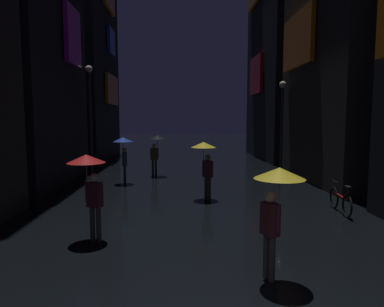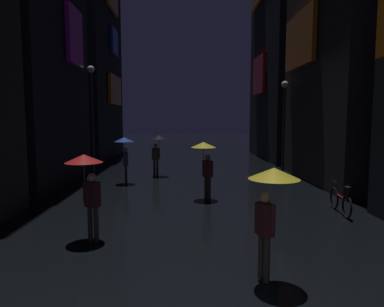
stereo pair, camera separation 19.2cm
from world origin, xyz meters
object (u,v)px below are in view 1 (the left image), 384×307
object	(u,v)px
pedestrian_near_crossing_yellow	(205,154)
streetlamp_right_far	(282,115)
pedestrian_far_right_red	(89,173)
streetlamp_left_far	(90,108)
pedestrian_midstreet_left_blue	(123,147)
pedestrian_foreground_right_black	(156,144)
pedestrian_foreground_left_yellow	(276,192)
bicycle_parked_at_storefront	(340,201)

from	to	relation	value
pedestrian_near_crossing_yellow	streetlamp_right_far	size ratio (longest dim) A/B	0.43
pedestrian_far_right_red	streetlamp_left_far	world-z (taller)	streetlamp_left_far
pedestrian_midstreet_left_blue	pedestrian_foreground_right_black	size ratio (longest dim) A/B	1.00
pedestrian_foreground_right_black	pedestrian_foreground_left_yellow	distance (m)	11.95
pedestrian_midstreet_left_blue	streetlamp_left_far	size ratio (longest dim) A/B	0.38
pedestrian_foreground_right_black	pedestrian_near_crossing_yellow	bearing A→B (deg)	-68.18
pedestrian_far_right_red	bicycle_parked_at_storefront	world-z (taller)	pedestrian_far_right_red
pedestrian_foreground_left_yellow	streetlamp_right_far	bearing A→B (deg)	72.62
pedestrian_midstreet_left_blue	pedestrian_foreground_right_black	xyz separation A→B (m)	(1.36, 2.03, 0.00)
pedestrian_foreground_right_black	streetlamp_left_far	world-z (taller)	streetlamp_left_far
streetlamp_left_far	pedestrian_foreground_left_yellow	bearing A→B (deg)	-62.41
pedestrian_midstreet_left_blue	streetlamp_left_far	distance (m)	3.60
pedestrian_near_crossing_yellow	streetlamp_right_far	xyz separation A→B (m)	(4.54, 5.65, 1.45)
pedestrian_foreground_right_black	pedestrian_foreground_left_yellow	world-z (taller)	same
pedestrian_midstreet_left_blue	streetlamp_right_far	xyz separation A→B (m)	(7.97, 2.49, 1.45)
pedestrian_foreground_right_black	pedestrian_near_crossing_yellow	xyz separation A→B (m)	(2.08, -5.19, 0.00)
streetlamp_left_far	streetlamp_right_far	bearing A→B (deg)	0.91
pedestrian_foreground_left_yellow	streetlamp_left_far	bearing A→B (deg)	117.59
pedestrian_midstreet_left_blue	bicycle_parked_at_storefront	bearing A→B (deg)	-34.10
bicycle_parked_at_storefront	streetlamp_left_far	size ratio (longest dim) A/B	0.32
pedestrian_foreground_left_yellow	streetlamp_right_far	distance (m)	12.73
pedestrian_near_crossing_yellow	streetlamp_left_far	bearing A→B (deg)	134.84
pedestrian_midstreet_left_blue	pedestrian_near_crossing_yellow	xyz separation A→B (m)	(3.44, -3.16, 0.00)
pedestrian_foreground_right_black	pedestrian_far_right_red	world-z (taller)	same
bicycle_parked_at_storefront	streetlamp_left_far	distance (m)	12.55
pedestrian_midstreet_left_blue	pedestrian_foreground_left_yellow	xyz separation A→B (m)	(4.20, -9.57, 0.00)
pedestrian_foreground_right_black	streetlamp_right_far	distance (m)	6.79
pedestrian_foreground_right_black	bicycle_parked_at_storefront	size ratio (longest dim) A/B	1.17
pedestrian_near_crossing_yellow	streetlamp_right_far	bearing A→B (deg)	51.24
pedestrian_midstreet_left_blue	pedestrian_foreground_left_yellow	world-z (taller)	same
pedestrian_near_crossing_yellow	streetlamp_left_far	world-z (taller)	streetlamp_left_far
bicycle_parked_at_storefront	streetlamp_right_far	distance (m)	8.11
pedestrian_midstreet_left_blue	pedestrian_near_crossing_yellow	size ratio (longest dim) A/B	1.00
streetlamp_left_far	pedestrian_midstreet_left_blue	bearing A→B (deg)	-49.04
pedestrian_far_right_red	bicycle_parked_at_storefront	bearing A→B (deg)	16.74
pedestrian_midstreet_left_blue	pedestrian_foreground_left_yellow	size ratio (longest dim) A/B	1.00
streetlamp_left_far	streetlamp_right_far	distance (m)	10.01
pedestrian_foreground_right_black	bicycle_parked_at_storefront	distance (m)	9.56
pedestrian_midstreet_left_blue	streetlamp_right_far	bearing A→B (deg)	17.37
pedestrian_foreground_right_black	streetlamp_right_far	bearing A→B (deg)	4.01
streetlamp_right_far	bicycle_parked_at_storefront	bearing A→B (deg)	-93.02
bicycle_parked_at_storefront	pedestrian_far_right_red	bearing A→B (deg)	-163.26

